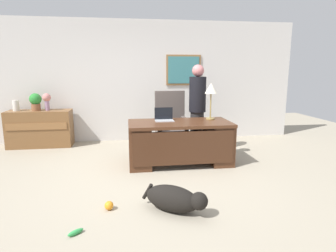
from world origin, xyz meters
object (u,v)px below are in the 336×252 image
at_px(armchair, 171,125).
at_px(dog_lying, 175,199).
at_px(vase_empty, 16,106).
at_px(credenza, 40,129).
at_px(person_standing, 197,108).
at_px(desk_lamp, 211,91).
at_px(dog_toy_bone, 76,232).
at_px(vase_with_flowers, 47,100).
at_px(desk, 180,141).
at_px(dog_toy_ball, 109,206).
at_px(laptop, 164,117).
at_px(potted_plant, 36,101).

distance_m(armchair, dog_lying, 2.60).
xyz_separation_m(dog_lying, vase_empty, (-2.79, 3.24, 0.73)).
relative_size(credenza, dog_lying, 1.78).
bearing_deg(person_standing, armchair, 152.13).
bearing_deg(desk_lamp, dog_toy_bone, -132.19).
relative_size(armchair, vase_with_flowers, 3.35).
distance_m(desk, armchair, 0.88).
xyz_separation_m(desk_lamp, dog_toy_ball, (-1.72, -1.75, -1.19)).
bearing_deg(armchair, vase_with_flowers, 164.66).
xyz_separation_m(armchair, vase_with_flowers, (-2.52, 0.69, 0.48)).
relative_size(dog_toy_ball, dog_toy_bone, 0.61).
bearing_deg(laptop, potted_plant, 151.40).
xyz_separation_m(credenza, vase_with_flowers, (0.18, 0.00, 0.61)).
bearing_deg(person_standing, dog_lying, -109.66).
bearing_deg(desk, dog_lying, -102.40).
relative_size(potted_plant, dog_toy_ball, 3.46).
xyz_separation_m(vase_with_flowers, dog_toy_bone, (1.12, -3.57, -0.97)).
bearing_deg(dog_toy_bone, dog_toy_ball, 57.86).
xyz_separation_m(armchair, dog_toy_bone, (-1.40, -2.88, -0.49)).
distance_m(credenza, dog_toy_ball, 3.50).
height_order(desk, vase_with_flowers, vase_with_flowers).
distance_m(credenza, potted_plant, 0.59).
xyz_separation_m(armchair, vase_empty, (-3.13, 0.69, 0.36)).
bearing_deg(dog_toy_bone, laptop, 61.90).
height_order(armchair, person_standing, person_standing).
distance_m(dog_lying, dog_toy_ball, 0.78).
height_order(dog_lying, desk_lamp, desk_lamp).
bearing_deg(potted_plant, laptop, -28.60).
bearing_deg(armchair, dog_lying, -97.70).
distance_m(armchair, person_standing, 0.65).
relative_size(potted_plant, dog_toy_bone, 2.13).
xyz_separation_m(credenza, potted_plant, (-0.05, 0.00, 0.58)).
height_order(person_standing, vase_with_flowers, person_standing).
bearing_deg(dog_toy_ball, vase_with_flowers, 114.63).
distance_m(potted_plant, dog_toy_bone, 3.93).
xyz_separation_m(armchair, person_standing, (0.48, -0.25, 0.36)).
height_order(credenza, dog_toy_bone, credenza).
height_order(vase_empty, potted_plant, potted_plant).
distance_m(desk_lamp, vase_with_flowers, 3.42).
height_order(credenza, person_standing, person_standing).
bearing_deg(vase_empty, dog_lying, -49.27).
relative_size(dog_lying, dog_toy_ball, 6.96).
xyz_separation_m(person_standing, potted_plant, (-3.22, 0.94, 0.09)).
distance_m(vase_empty, potted_plant, 0.40).
xyz_separation_m(laptop, desk_lamp, (0.84, 0.03, 0.45)).
relative_size(credenza, armchair, 1.08).
relative_size(credenza, desk_lamp, 2.00).
bearing_deg(vase_with_flowers, desk_lamp, -23.20).
distance_m(vase_with_flowers, dog_toy_bone, 3.86).
height_order(desk, armchair, armchair).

